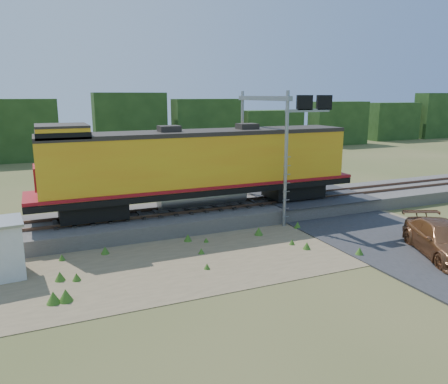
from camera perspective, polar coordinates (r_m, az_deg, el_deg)
name	(u,v)px	position (r m, az deg, el deg)	size (l,w,h in m)	color
ground	(262,252)	(21.30, 4.99, -7.78)	(140.00, 140.00, 0.00)	#475123
ballast	(215,213)	(26.34, -1.20, -2.81)	(70.00, 5.00, 0.80)	slate
rails	(215,206)	(26.22, -1.21, -1.80)	(70.00, 1.54, 0.16)	brown
dirt_shoulder	(220,254)	(20.90, -0.55, -8.09)	(26.00, 8.00, 0.03)	#8C7754
road	(366,228)	(25.73, 18.08, -4.55)	(7.00, 66.00, 0.86)	#38383A
tree_line_north	(118,130)	(56.50, -13.72, 7.85)	(130.00, 3.00, 6.50)	#1C3814
weed_clumps	(193,262)	(20.05, -4.10, -9.08)	(15.00, 6.20, 0.56)	#3A691E
locomotive	(198,165)	(25.33, -3.47, 3.53)	(19.30, 2.94, 4.98)	black
signal_gantry	(274,124)	(26.40, 6.54, 8.79)	(3.02, 6.20, 7.63)	gray
car	(444,240)	(22.84, 26.77, -5.62)	(2.21, 5.44, 1.58)	brown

